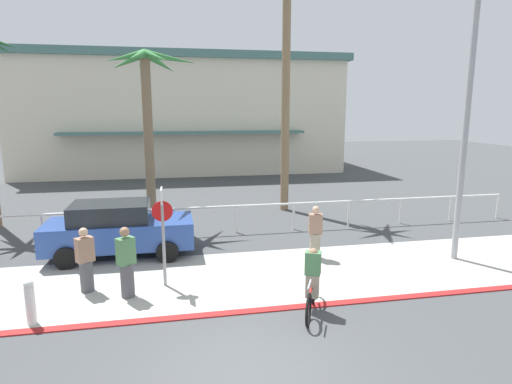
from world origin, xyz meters
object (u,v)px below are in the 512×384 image
Objects in this scene: stop_sign_bike_lane at (163,223)px; pedestrian_2 at (86,263)px; palm_tree_4 at (286,47)px; car_blue_1 at (118,229)px; palm_tree_3 at (148,95)px; bollard_1 at (30,302)px; pedestrian_0 at (127,265)px; cyclist_red_0 at (312,282)px; pedestrian_1 at (315,235)px; streetlight_curb at (472,117)px.

stop_sign_bike_lane is 2.11m from pedestrian_2.
palm_tree_4 reaches higher than car_blue_1.
bollard_1 is at bearing -106.32° from palm_tree_3.
pedestrian_0 reaches higher than pedestrian_2.
pedestrian_1 is at bearing 70.04° from cyclist_red_0.
pedestrian_0 is at bearing 28.08° from bollard_1.
stop_sign_bike_lane is 10.71m from palm_tree_4.
bollard_1 is 0.10× the size of palm_tree_4.
streetlight_curb is 10.12m from pedestrian_0.
bollard_1 is 0.15× the size of palm_tree_3.
palm_tree_3 reaches higher than pedestrian_0.
pedestrian_0 is 1.08× the size of pedestrian_1.
pedestrian_0 is (-9.49, -0.66, -3.46)m from streetlight_curb.
cyclist_red_0 is 3.54m from pedestrian_1.
pedestrian_0 reaches higher than car_blue_1.
bollard_1 is 9.13m from palm_tree_3.
pedestrian_1 reaches higher than bollard_1.
stop_sign_bike_lane is at bearing -85.26° from palm_tree_3.
pedestrian_2 is at bearing -169.01° from pedestrian_1.
pedestrian_2 is at bearing -100.46° from car_blue_1.
stop_sign_bike_lane is 0.34× the size of streetlight_curb.
car_blue_1 reaches higher than bollard_1.
streetlight_curb is 10.93m from palm_tree_3.
car_blue_1 is at bearing 166.71° from pedestrian_1.
palm_tree_3 reaches higher than stop_sign_bike_lane.
stop_sign_bike_lane is at bearing -61.77° from car_blue_1.
palm_tree_4 is 9.03m from pedestrian_1.
cyclist_red_0 is (3.25, -2.08, -0.98)m from stop_sign_bike_lane.
palm_tree_4 is 10.37m from car_blue_1.
stop_sign_bike_lane is at bearing 28.76° from bollard_1.
palm_tree_3 is 10.00m from cyclist_red_0.
palm_tree_4 is 6.09× the size of pedestrian_2.
pedestrian_1 is at bearing -13.29° from car_blue_1.
stop_sign_bike_lane is 1.55× the size of pedestrian_2.
palm_tree_4 is at bearing 47.05° from pedestrian_2.
pedestrian_2 reaches higher than pedestrian_1.
pedestrian_1 is (5.87, -1.39, -0.12)m from car_blue_1.
pedestrian_2 is at bearing 157.89° from cyclist_red_0.
palm_tree_4 is (7.95, 9.15, 6.56)m from bollard_1.
pedestrian_0 is at bearing -149.81° from stop_sign_bike_lane.
pedestrian_1 is at bearing 15.59° from stop_sign_bike_lane.
pedestrian_0 is (-0.37, -6.64, -4.17)m from palm_tree_3.
streetlight_curb is 11.08m from pedestrian_2.
palm_tree_4 is at bearing 37.11° from car_blue_1.
stop_sign_bike_lane is at bearing 147.38° from cyclist_red_0.
stop_sign_bike_lane is 1.57× the size of pedestrian_1.
cyclist_red_0 is at bearing -101.36° from palm_tree_4.
palm_tree_3 is at bearing 114.59° from cyclist_red_0.
pedestrian_1 is (7.21, 2.75, 0.24)m from bollard_1.
pedestrian_2 is (-1.02, 0.52, -0.06)m from pedestrian_0.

